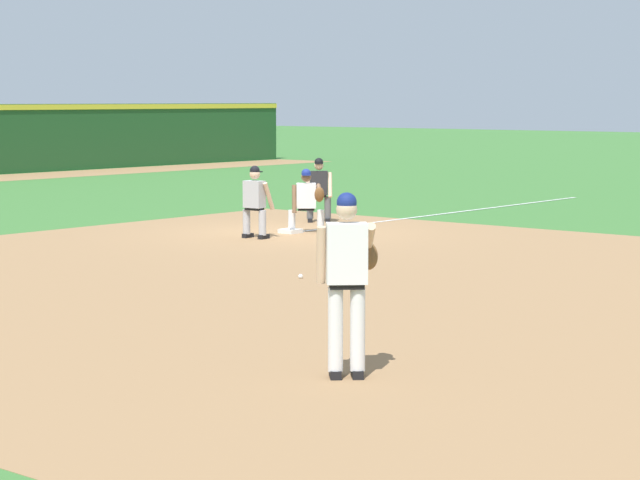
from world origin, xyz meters
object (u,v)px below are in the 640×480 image
pitcher (348,273)px  baserunner (255,199)px  baseball (301,276)px  umpire (319,187)px  first_base_bag (290,231)px  first_baseman (307,198)px

pitcher → baserunner: bearing=46.8°
baseball → umpire: (7.08, 5.51, 0.76)m
baseball → baserunner: baserunner is taller
pitcher → umpire: pitcher is taller
baseball → umpire: umpire is taller
baserunner → pitcher: bearing=-133.2°
baserunner → umpire: bearing=18.7°
first_base_bag → baseball: (-4.90, -4.46, -0.01)m
umpire → baseball: bearing=-142.1°
baseball → first_baseman: (5.12, 4.19, 0.69)m
first_base_bag → pitcher: (-9.86, -9.34, 1.01)m
baserunner → first_base_bag: bearing=5.0°
first_base_bag → umpire: umpire is taller
pitcher → umpire: bearing=40.8°
pitcher → first_baseman: pitcher is taller
first_base_bag → pitcher: bearing=-136.6°
pitcher → umpire: 15.90m
first_baseman → baserunner: 1.43m
first_baseman → baserunner: bearing=173.4°
baserunner → umpire: (3.38, 1.15, 0.00)m
pitcher → first_base_bag: bearing=43.4°
umpire → first_base_bag: bearing=-154.5°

